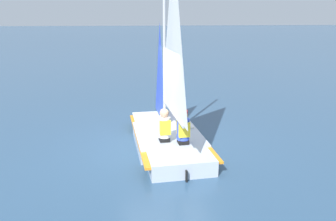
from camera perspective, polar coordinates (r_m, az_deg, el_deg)
ground_plane at (r=8.63m, az=-0.00°, el=-6.10°), size 260.00×260.00×0.00m
sailboat_main at (r=8.36m, az=0.06°, el=-1.94°), size 1.75×4.00×4.91m
sailor_helm at (r=7.88m, az=-0.65°, el=-3.47°), size 0.31×0.35×1.16m
sailor_crew at (r=7.73m, az=2.65°, el=-3.78°), size 0.31×0.35×1.16m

